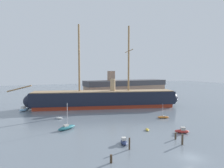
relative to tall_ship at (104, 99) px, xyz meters
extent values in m
plane|color=slate|center=(-4.12, -50.53, -3.65)|extent=(400.00, 400.00, 0.00)
cube|color=maroon|center=(0.00, 0.00, -2.91)|extent=(56.49, 24.14, 1.47)
cube|color=black|center=(0.00, 0.00, 0.45)|extent=(58.84, 25.15, 5.25)
ellipsoid|color=black|center=(-25.91, 7.68, -0.29)|extent=(12.39, 10.61, 6.72)
ellipsoid|color=black|center=(25.92, -7.68, -0.29)|extent=(12.39, 10.61, 6.72)
cube|color=#9E7F5B|center=(0.00, 0.00, 3.23)|extent=(57.51, 24.14, 0.31)
cylinder|color=#A37A4C|center=(-9.86, 2.92, 16.71)|extent=(0.73, 0.73, 27.28)
cylinder|color=#A37A4C|center=(-9.86, 2.92, 19.98)|extent=(4.29, 13.60, 0.29)
cylinder|color=#A37A4C|center=(9.86, -2.92, 16.71)|extent=(0.73, 0.73, 27.28)
cylinder|color=#A37A4C|center=(9.86, -2.92, 19.98)|extent=(4.29, 13.60, 0.29)
cylinder|color=#A37A4C|center=(-32.24, 9.56, 4.77)|extent=(9.06, 3.14, 2.79)
cylinder|color=tan|center=(3.38, -1.00, 5.69)|extent=(2.10, 2.10, 5.25)
ellipsoid|color=#1E284C|center=(-11.89, -39.76, -3.27)|extent=(2.27, 3.48, 0.75)
cube|color=beige|center=(-11.82, -39.55, -2.67)|extent=(1.13, 1.20, 0.75)
ellipsoid|color=#B22D28|center=(4.75, -39.20, -3.24)|extent=(3.72, 3.16, 0.82)
cube|color=#B2ADA3|center=(4.95, -39.33, -2.59)|extent=(1.42, 1.38, 0.82)
ellipsoid|color=gold|center=(-1.94, -33.94, -3.41)|extent=(1.59, 2.17, 0.47)
cube|color=#4C4C51|center=(-1.94, -33.94, -3.23)|extent=(0.75, 0.46, 0.07)
ellipsoid|color=#236670|center=(-20.81, -24.49, -3.13)|extent=(5.54, 3.89, 1.02)
cube|color=#B2ADA3|center=(-21.05, -24.62, -2.56)|extent=(1.61, 1.41, 0.54)
cylinder|color=silver|center=(-20.57, -24.37, 0.27)|extent=(0.13, 0.13, 6.20)
ellipsoid|color=orange|center=(10.37, -25.14, -3.30)|extent=(3.75, 2.81, 0.70)
cube|color=#B2ADA3|center=(10.53, -25.23, -2.90)|extent=(1.10, 0.99, 0.37)
cylinder|color=silver|center=(10.21, -25.04, -0.97)|extent=(0.09, 0.09, 4.24)
ellipsoid|color=silver|center=(-20.54, -12.10, -3.38)|extent=(2.36, 2.27, 0.54)
cube|color=beige|center=(-20.54, -12.10, -3.17)|extent=(0.72, 0.77, 0.08)
ellipsoid|color=#7FB2D6|center=(-30.69, 6.21, -3.13)|extent=(4.61, 4.16, 1.03)
cube|color=beige|center=(-30.93, 6.02, -2.31)|extent=(1.80, 1.77, 1.03)
ellipsoid|color=orange|center=(26.82, 3.15, -3.14)|extent=(5.54, 3.27, 1.01)
cube|color=#B2ADA3|center=(26.57, 3.24, -2.57)|extent=(1.54, 1.27, 0.53)
cylinder|color=silver|center=(27.07, 3.06, 0.22)|extent=(0.13, 0.13, 6.11)
ellipsoid|color=gold|center=(-3.18, 14.93, -3.31)|extent=(2.54, 3.09, 0.67)
cube|color=beige|center=(-3.07, 14.76, -2.77)|extent=(1.13, 1.16, 0.67)
cylinder|color=#4C3D2D|center=(-0.93, -45.17, -2.51)|extent=(0.42, 0.42, 2.28)
cylinder|color=#4C3D2D|center=(0.12, -42.01, -2.89)|extent=(0.42, 0.42, 1.51)
cylinder|color=#423323|center=(-12.27, -42.76, -2.48)|extent=(0.33, 0.33, 2.34)
cylinder|color=#423323|center=(-17.87, -46.40, -2.95)|extent=(0.43, 0.43, 1.40)
cube|color=#565659|center=(22.78, 23.39, -3.25)|extent=(51.54, 13.81, 0.80)
cube|color=tan|center=(22.78, 23.39, 0.28)|extent=(46.86, 11.51, 6.26)
cube|color=#47474C|center=(22.78, 23.39, 4.85)|extent=(47.79, 11.74, 2.88)
cube|color=tan|center=(13.68, 23.39, 8.94)|extent=(3.20, 3.20, 5.30)
ellipsoid|color=silver|center=(-1.36, -24.38, 9.63)|extent=(0.31, 0.30, 0.11)
sphere|color=silver|center=(-1.22, -24.52, 9.64)|extent=(0.09, 0.09, 0.09)
cube|color=#ADA89E|center=(-1.15, -24.15, 9.65)|extent=(0.44, 0.45, 0.11)
cube|color=#ADA89E|center=(-1.58, -24.60, 9.65)|extent=(0.44, 0.45, 0.11)
camera|label=1|loc=(-31.11, -75.73, 11.91)|focal=31.63mm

